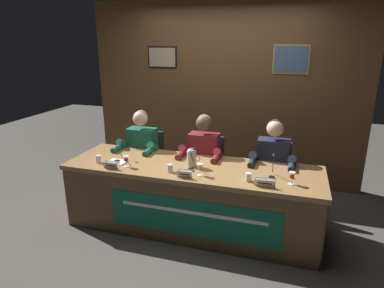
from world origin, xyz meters
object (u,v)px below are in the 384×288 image
at_px(chair_right, 272,180).
at_px(nameplate_left, 111,165).
at_px(water_cup_center, 170,169).
at_px(microphone_right, 273,170).
at_px(water_cup_right, 248,178).
at_px(nameplate_right, 265,183).
at_px(chair_left, 147,165).
at_px(water_pitcher_central, 191,158).
at_px(panelist_center, 202,157).
at_px(conference_table, 189,190).
at_px(microphone_left, 119,155).
at_px(water_cup_left, 99,159).
at_px(chair_center, 206,172).
at_px(nameplate_center, 185,174).
at_px(juice_glass_left, 126,159).
at_px(microphone_center, 192,163).
at_px(panelist_right, 272,164).
at_px(document_stack_left, 117,162).
at_px(juice_glass_center, 200,167).
at_px(juice_glass_right, 292,176).
at_px(panelist_left, 140,151).

bearing_deg(chair_right, nameplate_left, -150.06).
relative_size(water_cup_center, microphone_right, 0.39).
bearing_deg(water_cup_right, nameplate_right, -24.61).
distance_m(chair_left, chair_right, 1.66).
distance_m(water_cup_right, water_pitcher_central, 0.68).
xyz_separation_m(nameplate_left, panelist_center, (0.80, 0.74, -0.08)).
height_order(conference_table, microphone_left, microphone_left).
bearing_deg(water_pitcher_central, nameplate_right, -19.77).
xyz_separation_m(water_cup_left, chair_center, (1.03, 0.83, -0.35)).
distance_m(chair_center, water_cup_center, 0.93).
xyz_separation_m(nameplate_center, chair_right, (0.80, 0.94, -0.36)).
relative_size(juice_glass_left, nameplate_right, 0.64).
distance_m(nameplate_center, water_cup_right, 0.63).
distance_m(chair_center, panelist_center, 0.34).
relative_size(chair_center, nameplate_right, 4.52).
bearing_deg(water_cup_right, microphone_center, 167.79).
distance_m(nameplate_right, water_cup_right, 0.18).
height_order(conference_table, water_cup_right, water_cup_right).
relative_size(water_cup_center, chair_right, 0.10).
xyz_separation_m(chair_center, panelist_right, (0.83, -0.20, 0.28)).
bearing_deg(panelist_right, microphone_left, -163.00).
bearing_deg(microphone_right, chair_left, 158.53).
height_order(panelist_right, document_stack_left, panelist_right).
bearing_deg(panelist_right, microphone_right, -86.21).
bearing_deg(water_cup_right, water_cup_center, -179.62).
relative_size(conference_table, water_cup_right, 32.74).
distance_m(juice_glass_center, microphone_right, 0.72).
bearing_deg(conference_table, chair_center, 90.21).
distance_m(juice_glass_right, water_cup_right, 0.41).
distance_m(panelist_center, microphone_center, 0.52).
distance_m(nameplate_center, chair_right, 1.28).
distance_m(juice_glass_left, panelist_center, 0.94).
bearing_deg(nameplate_left, water_cup_left, 153.06).
height_order(water_cup_center, panelist_right, panelist_right).
relative_size(panelist_left, water_cup_center, 14.22).
height_order(water_cup_right, microphone_right, microphone_right).
bearing_deg(nameplate_center, panelist_center, 91.93).
bearing_deg(juice_glass_right, water_cup_right, -172.68).
xyz_separation_m(panelist_center, panelist_right, (0.83, 0.00, 0.00)).
bearing_deg(water_cup_left, juice_glass_left, -2.96).
distance_m(nameplate_left, microphone_right, 1.68).
height_order(nameplate_left, panelist_right, panelist_right).
bearing_deg(nameplate_left, microphone_left, 99.08).
distance_m(microphone_center, document_stack_left, 0.87).
relative_size(nameplate_left, chair_center, 0.20).
xyz_separation_m(nameplate_left, juice_glass_left, (0.13, 0.10, 0.05)).
distance_m(panelist_center, juice_glass_right, 1.21).
distance_m(microphone_center, juice_glass_right, 1.02).
distance_m(conference_table, nameplate_left, 0.88).
height_order(juice_glass_center, document_stack_left, juice_glass_center).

